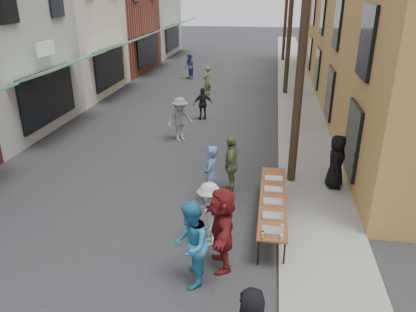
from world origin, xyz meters
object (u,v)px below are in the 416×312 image
(utility_pole_mid, at_px, (291,15))
(utility_pole_far, at_px, (286,6))
(utility_pole_near, at_px, (303,41))
(server, at_px, (336,162))
(catering_tray_sausage, at_px, (273,231))
(guest_front_c, at_px, (191,245))
(serving_table, at_px, (273,200))

(utility_pole_mid, xyz_separation_m, utility_pole_far, (0.00, 12.00, 0.00))
(utility_pole_far, bearing_deg, utility_pole_near, -90.00)
(server, bearing_deg, utility_pole_mid, 14.69)
(catering_tray_sausage, relative_size, guest_front_c, 0.26)
(serving_table, height_order, server, server)
(guest_front_c, bearing_deg, catering_tray_sausage, 116.42)
(utility_pole_far, xyz_separation_m, serving_table, (-0.59, -26.60, -3.79))
(utility_pole_mid, relative_size, guest_front_c, 4.60)
(guest_front_c, xyz_separation_m, server, (3.57, 5.02, -0.02))
(catering_tray_sausage, height_order, server, server)
(catering_tray_sausage, bearing_deg, server, 64.49)
(utility_pole_mid, xyz_separation_m, catering_tray_sausage, (-0.59, -16.25, -3.71))
(guest_front_c, bearing_deg, utility_pole_mid, 166.59)
(utility_pole_far, relative_size, serving_table, 2.25)
(utility_pole_mid, bearing_deg, serving_table, -92.30)
(utility_pole_far, height_order, server, utility_pole_far)
(utility_pole_near, relative_size, serving_table, 2.25)
(utility_pole_far, xyz_separation_m, guest_front_c, (-2.27, -29.32, -3.52))
(serving_table, height_order, catering_tray_sausage, catering_tray_sausage)
(utility_pole_near, height_order, serving_table, utility_pole_near)
(catering_tray_sausage, distance_m, server, 4.38)
(utility_pole_near, relative_size, utility_pole_far, 1.00)
(catering_tray_sausage, distance_m, guest_front_c, 2.00)
(guest_front_c, bearing_deg, utility_pole_near, 150.95)
(utility_pole_near, distance_m, serving_table, 4.63)
(utility_pole_far, bearing_deg, server, -86.94)
(utility_pole_mid, distance_m, serving_table, 15.10)
(utility_pole_mid, xyz_separation_m, guest_front_c, (-2.27, -17.32, -3.52))
(utility_pole_near, relative_size, utility_pole_mid, 1.00)
(serving_table, distance_m, server, 2.99)
(utility_pole_mid, bearing_deg, server, -83.97)
(utility_pole_near, height_order, server, utility_pole_near)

